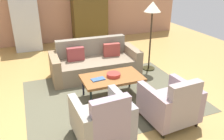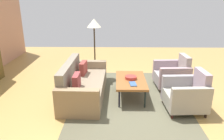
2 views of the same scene
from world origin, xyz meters
The scene contains 12 objects.
ground_plane centered at (0.00, 0.00, 0.00)m, with size 11.27×11.27×0.00m, color #AE8949.
wall_back centered at (0.00, 4.24, 1.40)m, with size 9.39×0.12×2.80m, color tan.
area_rug centered at (0.39, -0.04, 0.00)m, with size 3.40×2.60×0.01m, color #585642.
couch centered at (0.39, 1.09, 0.29)m, with size 2.12×0.94×0.86m.
coffee_table centered at (0.39, -0.09, 0.42)m, with size 1.20×0.70×0.46m.
armchair_left centered at (-0.21, -1.26, 0.34)m, with size 0.85×0.85×0.88m.
armchair_right centered at (0.99, -1.26, 0.34)m, with size 0.85×0.85×0.88m.
fruit_bowl centered at (0.42, -0.09, 0.49)m, with size 0.28×0.28×0.07m, color #AD322B.
book_stack centered at (0.09, -0.12, 0.47)m, with size 0.27×0.17×0.02m.
cabinet centered at (1.10, 3.89, 0.90)m, with size 1.20×0.51×1.80m.
refrigerator centered at (-1.02, 3.79, 0.93)m, with size 0.80×0.73×1.85m.
floor_lamp centered at (1.80, 0.89, 1.44)m, with size 0.40×0.40×1.72m.
Camera 1 is at (-1.11, -3.94, 2.43)m, focal length 36.97 mm.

